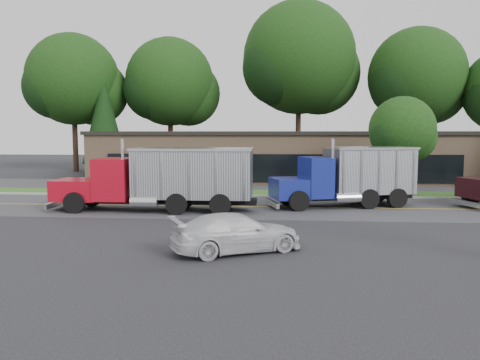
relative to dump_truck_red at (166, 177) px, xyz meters
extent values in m
plane|color=#37373D|center=(4.21, -7.31, -1.82)|extent=(140.00, 140.00, 0.00)
cube|color=#4D4D51|center=(4.21, 1.69, -1.82)|extent=(60.00, 8.00, 0.02)
cube|color=gold|center=(4.21, 1.69, -1.82)|extent=(60.00, 0.12, 0.01)
cube|color=#9E9E99|center=(4.21, 5.89, -1.82)|extent=(60.00, 0.30, 0.12)
cube|color=#316623|center=(4.21, 7.69, -1.82)|extent=(60.00, 3.40, 0.03)
cube|color=#4D4D51|center=(4.21, 12.69, -1.82)|extent=(60.00, 7.00, 0.02)
cube|color=tan|center=(6.21, 18.69, 0.18)|extent=(32.00, 12.00, 4.00)
cylinder|color=#382619|center=(-15.79, 24.69, 0.83)|extent=(0.56, 0.56, 5.30)
sphere|color=black|center=(-15.79, 24.69, 8.02)|extent=(9.69, 9.69, 9.69)
sphere|color=black|center=(-13.98, 25.90, 6.81)|extent=(7.27, 7.27, 7.27)
sphere|color=black|center=(-17.31, 23.78, 7.12)|extent=(6.66, 6.66, 6.66)
cylinder|color=#382619|center=(-5.79, 26.69, 0.80)|extent=(0.56, 0.56, 5.23)
sphere|color=black|center=(-5.79, 26.69, 7.89)|extent=(9.56, 9.56, 9.56)
sphere|color=black|center=(-4.00, 27.88, 6.70)|extent=(7.17, 7.17, 7.17)
sphere|color=black|center=(-7.29, 25.79, 7.00)|extent=(6.57, 6.57, 6.57)
cylinder|color=#382619|center=(8.21, 26.69, 1.45)|extent=(0.56, 0.56, 6.52)
sphere|color=black|center=(8.21, 26.69, 10.30)|extent=(11.93, 11.93, 11.93)
sphere|color=black|center=(10.44, 28.18, 8.81)|extent=(8.94, 8.94, 8.94)
sphere|color=black|center=(6.34, 25.57, 9.18)|extent=(8.20, 8.20, 8.20)
cylinder|color=#382619|center=(20.21, 25.69, 0.88)|extent=(0.56, 0.56, 5.38)
sphere|color=black|center=(20.21, 25.69, 8.18)|extent=(9.85, 9.85, 9.85)
sphere|color=black|center=(22.05, 26.92, 6.95)|extent=(7.38, 7.38, 7.38)
sphere|color=black|center=(18.67, 24.77, 7.26)|extent=(6.77, 6.77, 6.77)
cylinder|color=#382619|center=(-11.79, 22.69, -1.32)|extent=(0.44, 0.44, 1.00)
cone|color=black|center=(-11.79, 22.69, 3.84)|extent=(4.53, 4.53, 9.26)
cylinder|color=#382619|center=(14.21, 7.69, -0.62)|extent=(0.56, 0.56, 2.38)
sphere|color=black|center=(14.21, 7.69, 2.61)|extent=(4.36, 4.36, 4.36)
sphere|color=black|center=(15.02, 8.23, 2.06)|extent=(3.27, 3.27, 3.27)
sphere|color=black|center=(13.53, 7.28, 2.20)|extent=(3.00, 3.00, 3.00)
cube|color=black|center=(-0.32, 0.00, -1.25)|extent=(10.30, 1.05, 0.28)
cube|color=#B20C1E|center=(-4.79, 0.02, -0.70)|extent=(2.47, 2.31, 1.10)
cube|color=#B20C1E|center=(-2.78, 0.01, -0.10)|extent=(1.80, 2.41, 2.20)
cube|color=black|center=(-3.56, 0.02, 0.30)|extent=(0.07, 2.10, 0.90)
cube|color=silver|center=(1.48, -0.01, 0.20)|extent=(6.17, 2.53, 2.50)
cube|color=silver|center=(1.48, -0.01, 1.50)|extent=(6.32, 2.68, 0.12)
cylinder|color=black|center=(-4.57, 1.17, -1.25)|extent=(1.10, 0.36, 1.10)
cylinder|color=black|center=(-4.58, -1.13, -1.25)|extent=(1.10, 0.36, 1.10)
cylinder|color=black|center=(1.93, 1.14, -1.25)|extent=(1.10, 0.36, 1.10)
cylinder|color=black|center=(1.92, -1.16, -1.25)|extent=(1.10, 0.36, 1.10)
cube|color=black|center=(9.82, 2.35, -1.25)|extent=(7.70, 3.02, 0.28)
cube|color=navy|center=(6.59, 1.45, -0.70)|extent=(2.39, 2.71, 1.10)
cube|color=navy|center=(8.05, 1.86, -0.10)|extent=(1.93, 2.67, 2.20)
cube|color=black|center=(7.48, 1.70, 0.30)|extent=(0.62, 2.04, 0.90)
cube|color=silver|center=(11.12, 2.71, 0.20)|extent=(5.11, 3.64, 2.50)
cube|color=silver|center=(11.12, 2.71, 1.50)|extent=(5.30, 3.82, 0.12)
cylinder|color=black|center=(6.45, 2.61, -1.25)|extent=(1.15, 0.63, 1.10)
cylinder|color=black|center=(7.06, 0.39, -1.25)|extent=(1.15, 0.63, 1.10)
cylinder|color=black|center=(11.13, 3.91, -1.25)|extent=(1.15, 0.63, 1.10)
cylinder|color=black|center=(11.75, 1.69, -1.25)|extent=(1.15, 0.63, 1.10)
cylinder|color=black|center=(17.14, 3.42, -1.25)|extent=(1.15, 0.68, 1.10)
imported|color=silver|center=(4.46, -8.26, -1.14)|extent=(5.02, 3.78, 1.35)
camera|label=1|loc=(5.82, -24.38, 2.36)|focal=35.00mm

